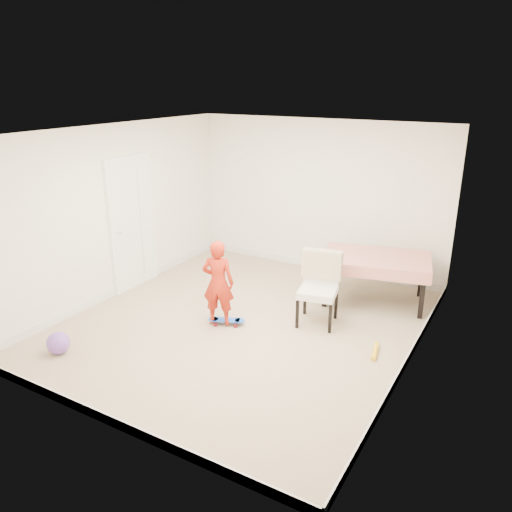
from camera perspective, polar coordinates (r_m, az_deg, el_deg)
The scene contains 17 objects.
ground at distance 6.98m, azimuth -1.54°, elevation -7.70°, with size 5.00×5.00×0.00m, color tan.
ceiling at distance 6.24m, azimuth -1.77°, elevation 13.86°, with size 4.50×5.00×0.04m, color white.
wall_back at distance 8.63m, azimuth 7.05°, elevation 6.72°, with size 4.50×0.04×2.60m, color white.
wall_front at distance 4.70m, azimuth -17.73°, elevation -5.30°, with size 4.50×0.04×2.60m, color white.
wall_left at distance 7.85m, azimuth -15.71°, elevation 4.84°, with size 0.04×5.00×2.60m, color white.
wall_right at distance 5.71m, azimuth 17.81°, elevation -0.87°, with size 0.04×5.00×2.60m, color white.
door at distance 8.12m, azimuth -14.01°, elevation 3.46°, with size 0.10×0.94×2.11m, color white.
baseboard_back at distance 8.99m, azimuth 6.75°, elevation -0.98°, with size 4.50×0.02×0.12m, color white.
baseboard_front at distance 5.32m, azimuth -16.38°, elevation -17.55°, with size 4.50×0.02×0.12m, color white.
baseboard_left at distance 8.25m, azimuth -14.97°, elevation -3.50°, with size 0.02×5.00×0.12m, color white.
baseboard_right at distance 6.23m, azimuth 16.70°, elevation -11.63°, with size 0.02×5.00×0.12m, color white.
dining_table at distance 7.72m, azimuth 13.40°, elevation -2.56°, with size 1.55×0.98×0.72m, color #AF0909, non-canonical shape.
dining_chair at distance 6.83m, azimuth 7.10°, elevation -3.84°, with size 0.55×0.63×1.01m, color white, non-canonical shape.
skateboard at distance 6.95m, azimuth -3.39°, elevation -7.53°, with size 0.51×0.18×0.08m, color blue, non-canonical shape.
child at distance 6.71m, azimuth -4.34°, elevation -3.35°, with size 0.43×0.28×1.18m, color #B62412.
balloon at distance 6.68m, azimuth -21.68°, elevation -9.23°, with size 0.28×0.28×0.28m, color #794EBC.
foam_toy at distance 6.44m, azimuth 13.46°, elevation -10.52°, with size 0.06×0.06×0.40m, color yellow.
Camera 1 is at (3.26, -5.28, 3.21)m, focal length 35.00 mm.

